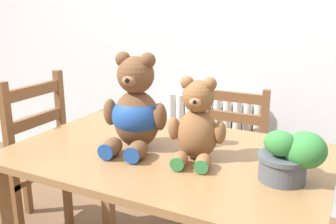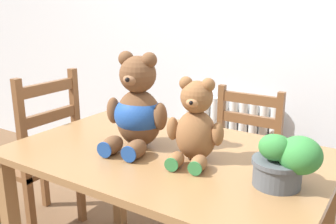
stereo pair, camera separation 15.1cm
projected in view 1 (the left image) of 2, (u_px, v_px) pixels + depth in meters
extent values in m
cube|color=silver|center=(249.00, 12.00, 2.40)|extent=(8.00, 0.04, 2.60)
cylinder|color=silver|center=(171.00, 140.00, 2.82)|extent=(0.06, 0.06, 0.72)
cylinder|color=silver|center=(180.00, 142.00, 2.79)|extent=(0.06, 0.06, 0.72)
cylinder|color=silver|center=(189.00, 143.00, 2.76)|extent=(0.06, 0.06, 0.72)
cylinder|color=silver|center=(198.00, 145.00, 2.73)|extent=(0.06, 0.06, 0.72)
cylinder|color=silver|center=(207.00, 147.00, 2.70)|extent=(0.06, 0.06, 0.72)
cylinder|color=silver|center=(216.00, 148.00, 2.67)|extent=(0.06, 0.06, 0.72)
cylinder|color=silver|center=(226.00, 150.00, 2.64)|extent=(0.06, 0.06, 0.72)
cylinder|color=silver|center=(235.00, 152.00, 2.60)|extent=(0.06, 0.06, 0.72)
cylinder|color=silver|center=(245.00, 153.00, 2.57)|extent=(0.06, 0.06, 0.72)
cylinder|color=silver|center=(256.00, 155.00, 2.54)|extent=(0.06, 0.06, 0.72)
cube|color=silver|center=(210.00, 190.00, 2.78)|extent=(0.71, 0.10, 0.04)
cube|color=olive|center=(168.00, 155.00, 1.57)|extent=(1.30, 0.84, 0.03)
cube|color=olive|center=(107.00, 175.00, 2.25)|extent=(0.06, 0.06, 0.72)
cube|color=brown|center=(224.00, 165.00, 2.25)|extent=(0.41, 0.39, 0.03)
cube|color=brown|center=(244.00, 218.00, 2.08)|extent=(0.04, 0.04, 0.40)
cube|color=brown|center=(183.00, 203.00, 2.24)|extent=(0.04, 0.04, 0.40)
cube|color=brown|center=(262.00, 158.00, 2.32)|extent=(0.04, 0.04, 0.86)
cube|color=brown|center=(206.00, 148.00, 2.48)|extent=(0.04, 0.04, 0.86)
cube|color=brown|center=(236.00, 97.00, 2.30)|extent=(0.33, 0.03, 0.06)
cube|color=brown|center=(235.00, 117.00, 2.33)|extent=(0.33, 0.03, 0.06)
cube|color=brown|center=(19.00, 168.00, 2.17)|extent=(0.39, 0.41, 0.03)
cube|color=brown|center=(26.00, 184.00, 2.46)|extent=(0.04, 0.04, 0.42)
cube|color=brown|center=(13.00, 177.00, 1.91)|extent=(0.04, 0.04, 0.99)
cube|color=brown|center=(64.00, 152.00, 2.23)|extent=(0.04, 0.04, 0.99)
cube|color=brown|center=(33.00, 91.00, 1.96)|extent=(0.03, 0.33, 0.06)
cube|color=brown|center=(36.00, 120.00, 2.01)|extent=(0.03, 0.33, 0.06)
ellipsoid|color=brown|center=(137.00, 119.00, 1.59)|extent=(0.23, 0.20, 0.25)
sphere|color=brown|center=(136.00, 75.00, 1.54)|extent=(0.16, 0.16, 0.16)
sphere|color=brown|center=(148.00, 60.00, 1.51)|extent=(0.07, 0.07, 0.07)
sphere|color=brown|center=(123.00, 59.00, 1.54)|extent=(0.07, 0.07, 0.07)
ellipsoid|color=#8C5F3F|center=(130.00, 80.00, 1.49)|extent=(0.07, 0.07, 0.05)
sphere|color=black|center=(127.00, 81.00, 1.46)|extent=(0.02, 0.02, 0.02)
ellipsoid|color=brown|center=(160.00, 117.00, 1.53)|extent=(0.07, 0.07, 0.12)
ellipsoid|color=brown|center=(110.00, 112.00, 1.60)|extent=(0.07, 0.07, 0.12)
ellipsoid|color=brown|center=(137.00, 150.00, 1.48)|extent=(0.09, 0.13, 0.07)
cylinder|color=#1E4793|center=(131.00, 156.00, 1.43)|extent=(0.07, 0.02, 0.07)
ellipsoid|color=brown|center=(112.00, 147.00, 1.52)|extent=(0.09, 0.13, 0.07)
cylinder|color=#1E4793|center=(105.00, 152.00, 1.46)|extent=(0.07, 0.02, 0.07)
ellipsoid|color=#1E4793|center=(137.00, 116.00, 1.59)|extent=(0.24, 0.22, 0.18)
ellipsoid|color=brown|center=(197.00, 134.00, 1.48)|extent=(0.19, 0.17, 0.20)
sphere|color=brown|center=(198.00, 96.00, 1.43)|extent=(0.13, 0.13, 0.13)
sphere|color=brown|center=(210.00, 84.00, 1.41)|extent=(0.05, 0.05, 0.05)
sphere|color=brown|center=(187.00, 83.00, 1.43)|extent=(0.05, 0.05, 0.05)
ellipsoid|color=#B2794C|center=(196.00, 102.00, 1.39)|extent=(0.06, 0.06, 0.04)
sphere|color=black|center=(195.00, 102.00, 1.37)|extent=(0.02, 0.02, 0.02)
ellipsoid|color=brown|center=(220.00, 132.00, 1.43)|extent=(0.06, 0.06, 0.09)
ellipsoid|color=brown|center=(174.00, 128.00, 1.48)|extent=(0.06, 0.06, 0.09)
ellipsoid|color=brown|center=(203.00, 162.00, 1.39)|extent=(0.08, 0.11, 0.06)
cylinder|color=#337F42|center=(201.00, 167.00, 1.34)|extent=(0.05, 0.02, 0.05)
ellipsoid|color=brown|center=(180.00, 160.00, 1.41)|extent=(0.08, 0.11, 0.06)
cylinder|color=#337F42|center=(177.00, 165.00, 1.37)|extent=(0.05, 0.02, 0.05)
cylinder|color=#4C5156|center=(282.00, 168.00, 1.30)|extent=(0.16, 0.16, 0.09)
cylinder|color=#4C5156|center=(283.00, 157.00, 1.29)|extent=(0.17, 0.17, 0.02)
ellipsoid|color=#337F38|center=(305.00, 150.00, 1.25)|extent=(0.14, 0.13, 0.13)
ellipsoid|color=#337F38|center=(279.00, 142.00, 1.32)|extent=(0.11, 0.11, 0.08)
ellipsoid|color=#337F38|center=(280.00, 143.00, 1.25)|extent=(0.10, 0.08, 0.09)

